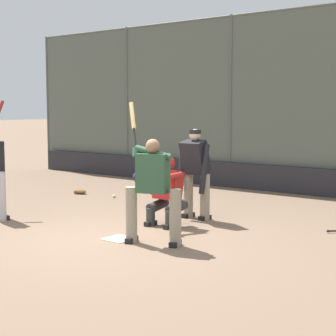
{
  "coord_description": "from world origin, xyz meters",
  "views": [
    {
      "loc": [
        -5.91,
        6.32,
        2.03
      ],
      "look_at": [
        -0.19,
        -1.0,
        1.05
      ],
      "focal_mm": 60.0,
      "sensor_mm": 36.0,
      "label": 1
    }
  ],
  "objects_px": {
    "fielding_glove_on_dirt": "(80,192)",
    "equipment_bag_dugout_side": "(150,178)",
    "catcher_behind_plate": "(166,190)",
    "baseball_loose": "(114,196)",
    "batter_at_plate": "(152,187)",
    "umpire_home": "(195,171)"
  },
  "relations": [
    {
      "from": "batter_at_plate",
      "to": "equipment_bag_dugout_side",
      "type": "height_order",
      "value": "batter_at_plate"
    },
    {
      "from": "batter_at_plate",
      "to": "equipment_bag_dugout_side",
      "type": "xyz_separation_m",
      "value": [
        4.53,
        -5.39,
        -0.74
      ]
    },
    {
      "from": "catcher_behind_plate",
      "to": "umpire_home",
      "type": "distance_m",
      "value": 0.84
    },
    {
      "from": "baseball_loose",
      "to": "equipment_bag_dugout_side",
      "type": "relative_size",
      "value": 0.06
    },
    {
      "from": "batter_at_plate",
      "to": "fielding_glove_on_dirt",
      "type": "relative_size",
      "value": 7.07
    },
    {
      "from": "umpire_home",
      "to": "fielding_glove_on_dirt",
      "type": "height_order",
      "value": "umpire_home"
    },
    {
      "from": "fielding_glove_on_dirt",
      "to": "equipment_bag_dugout_side",
      "type": "bearing_deg",
      "value": -90.39
    },
    {
      "from": "umpire_home",
      "to": "baseball_loose",
      "type": "xyz_separation_m",
      "value": [
        2.9,
        -0.88,
        -0.86
      ]
    },
    {
      "from": "umpire_home",
      "to": "equipment_bag_dugout_side",
      "type": "height_order",
      "value": "umpire_home"
    },
    {
      "from": "batter_at_plate",
      "to": "catcher_behind_plate",
      "type": "relative_size",
      "value": 1.77
    },
    {
      "from": "catcher_behind_plate",
      "to": "baseball_loose",
      "type": "height_order",
      "value": "catcher_behind_plate"
    },
    {
      "from": "batter_at_plate",
      "to": "fielding_glove_on_dirt",
      "type": "bearing_deg",
      "value": -49.03
    },
    {
      "from": "umpire_home",
      "to": "equipment_bag_dugout_side",
      "type": "bearing_deg",
      "value": -38.18
    },
    {
      "from": "fielding_glove_on_dirt",
      "to": "baseball_loose",
      "type": "relative_size",
      "value": 4.09
    },
    {
      "from": "fielding_glove_on_dirt",
      "to": "equipment_bag_dugout_side",
      "type": "distance_m",
      "value": 2.6
    },
    {
      "from": "batter_at_plate",
      "to": "umpire_home",
      "type": "bearing_deg",
      "value": -90.24
    },
    {
      "from": "batter_at_plate",
      "to": "equipment_bag_dugout_side",
      "type": "bearing_deg",
      "value": -67.49
    },
    {
      "from": "umpire_home",
      "to": "fielding_glove_on_dirt",
      "type": "bearing_deg",
      "value": -8.71
    },
    {
      "from": "batter_at_plate",
      "to": "baseball_loose",
      "type": "xyz_separation_m",
      "value": [
        3.52,
        -2.87,
        -0.83
      ]
    },
    {
      "from": "fielding_glove_on_dirt",
      "to": "baseball_loose",
      "type": "xyz_separation_m",
      "value": [
        -1.03,
        -0.08,
        -0.02
      ]
    },
    {
      "from": "fielding_glove_on_dirt",
      "to": "baseball_loose",
      "type": "distance_m",
      "value": 1.04
    },
    {
      "from": "umpire_home",
      "to": "baseball_loose",
      "type": "bearing_deg",
      "value": -14.14
    }
  ]
}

